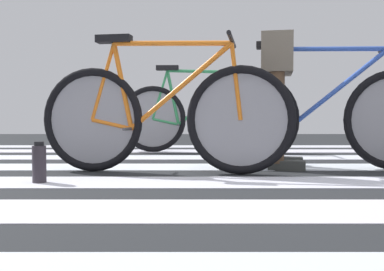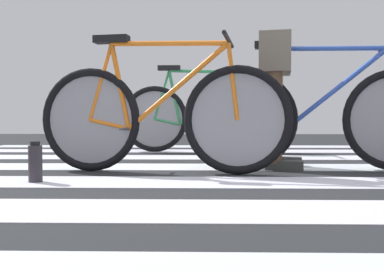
% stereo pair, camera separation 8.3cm
% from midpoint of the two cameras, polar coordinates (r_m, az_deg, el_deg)
% --- Properties ---
extents(ground, '(18.00, 14.00, 0.02)m').
position_cam_midpoint_polar(ground, '(2.80, 3.23, -5.49)').
color(ground, '#232528').
extents(crosswalk_markings, '(5.49, 6.50, 0.00)m').
position_cam_midpoint_polar(crosswalk_markings, '(2.51, 3.66, -6.15)').
color(crosswalk_markings, silver).
rests_on(crosswalk_markings, ground).
extents(bicycle_1_of_3, '(1.72, 0.54, 0.93)m').
position_cam_midpoint_polar(bicycle_1_of_3, '(2.91, -3.33, 2.61)').
color(bicycle_1_of_3, black).
rests_on(bicycle_1_of_3, ground).
extents(bicycle_2_of_3, '(1.72, 0.55, 0.93)m').
position_cam_midpoint_polar(bicycle_2_of_3, '(3.26, 17.19, 2.48)').
color(bicycle_2_of_3, black).
rests_on(bicycle_2_of_3, ground).
extents(cyclist_2_of_3, '(0.38, 0.45, 0.98)m').
position_cam_midpoint_polar(cyclist_2_of_3, '(3.26, 11.75, 6.88)').
color(cyclist_2_of_3, brown).
rests_on(cyclist_2_of_3, ground).
extents(bicycle_3_of_3, '(1.74, 0.52, 0.93)m').
position_cam_midpoint_polar(bicycle_3_of_3, '(4.65, 1.73, 2.53)').
color(bicycle_3_of_3, black).
rests_on(bicycle_3_of_3, ground).
extents(water_bottle, '(0.08, 0.08, 0.24)m').
position_cam_midpoint_polar(water_bottle, '(2.62, -19.16, -3.45)').
color(water_bottle, '#2E2930').
rests_on(water_bottle, ground).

